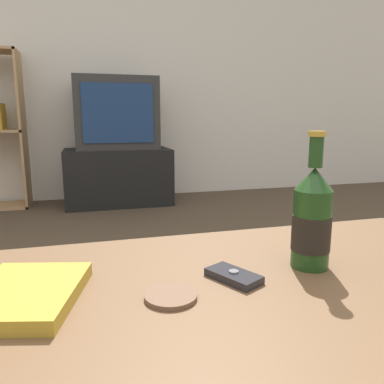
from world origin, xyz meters
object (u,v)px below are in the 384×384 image
Objects in this scene: television at (116,114)px; beer_bottle at (312,220)px; tv_stand at (118,176)px; cell_phone at (234,276)px; table_book at (25,294)px.

television is 2.65m from beer_bottle.
tv_stand is 2.67m from cell_phone.
beer_bottle is at bearing -20.95° from cell_phone.
beer_bottle is 1.10× the size of table_book.
cell_phone is 0.35m from table_book.
beer_bottle reaches higher than table_book.
television reaches higher than table_book.
tv_stand is at bearing 62.52° from cell_phone.
cell_phone is at bearing 12.38° from table_book.
tv_stand reaches higher than table_book.
television is 2.80× the size of table_book.
table_book reaches higher than cell_phone.
tv_stand is 7.88× the size of cell_phone.
beer_bottle is 0.19m from cell_phone.
tv_stand reaches higher than cell_phone.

